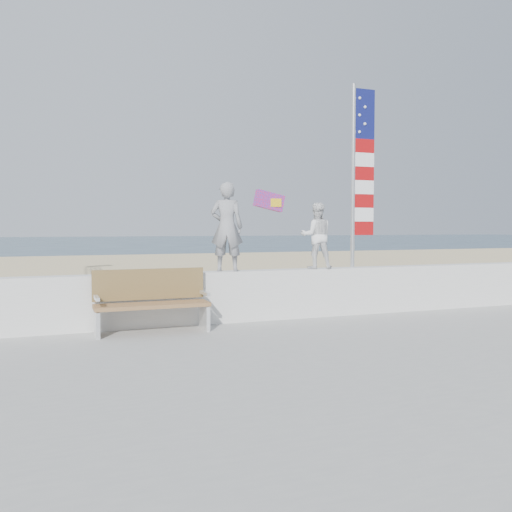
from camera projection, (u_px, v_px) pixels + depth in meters
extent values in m
plane|color=#2A4254|center=(287.00, 355.00, 7.85)|extent=(220.00, 220.00, 0.00)
cube|color=beige|center=(165.00, 288.00, 16.25)|extent=(90.00, 40.00, 0.08)
cube|color=#A7A6A1|center=(502.00, 454.00, 4.10)|extent=(50.00, 12.40, 0.10)
cube|color=silver|center=(242.00, 296.00, 9.68)|extent=(30.00, 0.35, 0.90)
imported|color=gray|center=(227.00, 227.00, 9.52)|extent=(0.67, 0.57, 1.57)
imported|color=white|center=(317.00, 236.00, 10.15)|extent=(0.71, 0.62, 1.23)
cube|color=#9B6F43|center=(152.00, 305.00, 8.57)|extent=(1.80, 0.50, 0.06)
cube|color=brown|center=(149.00, 284.00, 8.80)|extent=(1.80, 0.05, 0.50)
cube|color=silver|center=(97.00, 324.00, 8.28)|extent=(0.06, 0.50, 0.40)
cube|color=white|center=(97.00, 298.00, 8.21)|extent=(0.06, 0.45, 0.05)
cube|color=white|center=(204.00, 317.00, 8.88)|extent=(0.06, 0.50, 0.40)
cube|color=silver|center=(205.00, 293.00, 8.81)|extent=(0.06, 0.45, 0.05)
cylinder|color=silver|center=(353.00, 176.00, 10.37)|extent=(0.08, 0.08, 3.50)
cube|color=#0F1451|center=(365.00, 114.00, 10.39)|extent=(0.44, 0.02, 0.95)
cube|color=#9E0A0C|center=(363.00, 228.00, 10.50)|extent=(0.44, 0.02, 0.26)
cube|color=white|center=(364.00, 215.00, 10.49)|extent=(0.44, 0.02, 0.26)
cube|color=#9E0A0C|center=(364.00, 201.00, 10.48)|extent=(0.44, 0.02, 0.26)
cube|color=white|center=(364.00, 187.00, 10.46)|extent=(0.44, 0.02, 0.26)
cube|color=#9E0A0C|center=(364.00, 174.00, 10.45)|extent=(0.44, 0.02, 0.26)
cube|color=white|center=(364.00, 160.00, 10.44)|extent=(0.44, 0.02, 0.26)
cube|color=#9E0A0C|center=(364.00, 146.00, 10.42)|extent=(0.44, 0.02, 0.26)
sphere|color=white|center=(359.00, 132.00, 10.35)|extent=(0.06, 0.06, 0.06)
sphere|color=white|center=(365.00, 124.00, 10.39)|extent=(0.06, 0.06, 0.06)
sphere|color=white|center=(360.00, 115.00, 10.33)|extent=(0.06, 0.06, 0.06)
sphere|color=white|center=(365.00, 107.00, 10.37)|extent=(0.06, 0.06, 0.06)
sphere|color=white|center=(360.00, 98.00, 10.32)|extent=(0.06, 0.06, 0.06)
cube|color=#FF1C28|center=(269.00, 201.00, 14.03)|extent=(0.85, 0.27, 0.58)
cube|color=yellow|center=(274.00, 203.00, 14.09)|extent=(0.30, 0.22, 0.21)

